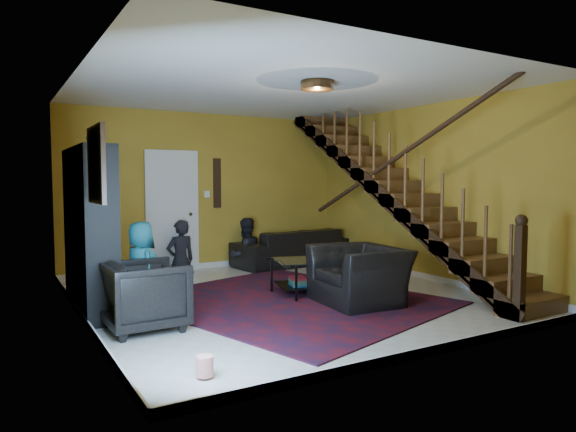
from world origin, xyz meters
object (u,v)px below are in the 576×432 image
object	(u,v)px
armchair_left	(146,295)
armchair_right	(359,275)
sofa	(293,247)
coffee_table	(320,273)
bookshelf	(90,232)

from	to	relation	value
armchair_left	armchair_right	distance (m)	2.72
sofa	coffee_table	bearing A→B (deg)	61.53
sofa	armchair_right	size ratio (longest dim) A/B	2.01
armchair_left	armchair_right	size ratio (longest dim) A/B	0.72
sofa	coffee_table	world-z (taller)	sofa
sofa	armchair_right	world-z (taller)	armchair_right
armchair_left	bookshelf	bearing A→B (deg)	14.88
sofa	coffee_table	size ratio (longest dim) A/B	1.62
sofa	coffee_table	distance (m)	2.50
armchair_left	coffee_table	xyz separation A→B (m)	(2.63, 0.58, -0.09)
bookshelf	armchair_left	xyz separation A→B (m)	(0.35, -1.20, -0.59)
armchair_right	coffee_table	xyz separation A→B (m)	(-0.08, 0.79, -0.09)
bookshelf	coffee_table	bearing A→B (deg)	-11.74
coffee_table	sofa	bearing A→B (deg)	68.38
sofa	armchair_left	distance (m)	4.58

